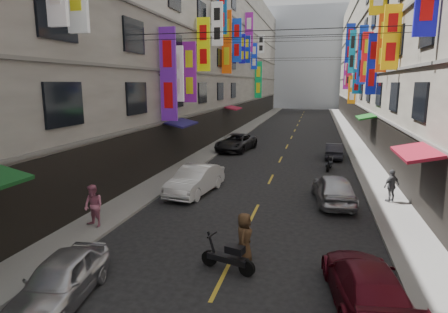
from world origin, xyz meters
The scene contains 20 objects.
sidewalk_left centered at (-6.00, 42.00, 0.06)m, with size 2.00×90.00×0.12m, color slate.
sidewalk_right centered at (6.00, 42.00, 0.06)m, with size 2.00×90.00×0.12m, color slate.
building_row_left centered at (-11.99, 42.00, 9.49)m, with size 10.14×90.00×19.00m.
building_row_right centered at (11.99, 42.00, 9.49)m, with size 10.14×90.00×19.00m.
haze_block centered at (0.00, 92.00, 11.00)m, with size 18.00×8.00×22.00m, color #B0B8C4.
shop_signage centered at (-0.36, 34.95, 9.14)m, with size 14.00×55.00×11.58m.
street_awnings centered at (-1.26, 26.00, 3.00)m, with size 13.99×35.20×0.41m.
overhead_cables centered at (0.00, 30.00, 8.80)m, with size 14.00×38.04×1.24m.
lane_markings centered at (0.00, 39.00, 0.00)m, with size 0.12×80.20×0.01m.
scooter_crossing centered at (0.08, 12.65, 0.44)m, with size 1.77×0.72×1.14m.
scooter_far_right centered at (3.43, 27.34, 0.44)m, with size 0.60×1.80×1.14m.
car_left_near centered at (-3.76, 10.03, 0.62)m, with size 1.46×3.62×1.23m, color silver.
car_left_mid centered at (-3.44, 20.15, 0.72)m, with size 1.52×4.37×1.44m, color white.
car_left_far centered at (-4.00, 32.85, 0.70)m, with size 2.33×5.05×1.40m, color black.
car_right_near centered at (3.86, 11.74, 0.61)m, with size 1.70×4.19×1.22m, color #540E1A.
car_right_mid centered at (3.40, 20.20, 0.71)m, with size 1.69×4.19×1.43m, color #B7B6BB.
car_right_far centered at (3.87, 31.38, 0.59)m, with size 1.24×3.57×1.18m, color #25252C.
pedestrian_lfar centered at (-5.74, 14.62, 0.95)m, with size 0.80×0.55×1.65m, color #C66986.
pedestrian_rfar centered at (6.02, 20.71, 0.90)m, with size 0.91×0.52×1.55m, color #525255.
pedestrian_crossing centered at (0.43, 13.33, 0.82)m, with size 0.80×0.55×1.64m, color #4C331E.
Camera 1 is at (2.46, 2.46, 5.60)m, focal length 30.00 mm.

